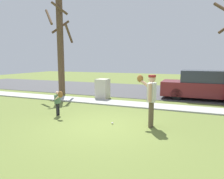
{
  "coord_description": "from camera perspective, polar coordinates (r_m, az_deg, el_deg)",
  "views": [
    {
      "loc": [
        2.79,
        -6.13,
        2.22
      ],
      "look_at": [
        -0.35,
        1.77,
        1.0
      ],
      "focal_mm": 32.97,
      "sensor_mm": 36.0,
      "label": 1
    }
  ],
  "objects": [
    {
      "name": "road_surface",
      "position": [
        15.15,
        10.87,
        -0.35
      ],
      "size": [
        36.0,
        6.8,
        0.02
      ],
      "primitive_type": "cube",
      "color": "#424244",
      "rests_on": "ground"
    },
    {
      "name": "sidewalk_strip",
      "position": [
        10.35,
        5.6,
        -4.07
      ],
      "size": [
        36.0,
        1.2,
        0.06
      ],
      "primitive_type": "cube",
      "color": "#A3A39E",
      "rests_on": "ground"
    },
    {
      "name": "person_adult",
      "position": [
        6.9,
        10.62,
        -1.43
      ],
      "size": [
        0.69,
        0.64,
        1.74
      ],
      "rotation": [
        0.0,
        0.0,
        3.13
      ],
      "color": "brown",
      "rests_on": "ground"
    },
    {
      "name": "utility_cabinet",
      "position": [
        11.85,
        -2.61,
        0.17
      ],
      "size": [
        0.66,
        0.75,
        1.14
      ],
      "primitive_type": "cube",
      "color": "beige",
      "rests_on": "ground"
    },
    {
      "name": "parked_suv_maroon",
      "position": [
        12.75,
        24.39,
        1.01
      ],
      "size": [
        4.7,
        1.9,
        1.63
      ],
      "rotation": [
        0.0,
        0.0,
        3.14
      ],
      "color": "maroon",
      "rests_on": "road_surface"
    },
    {
      "name": "ground_plane",
      "position": [
        10.26,
        5.44,
        -4.35
      ],
      "size": [
        48.0,
        48.0,
        0.0
      ],
      "primitive_type": "plane",
      "color": "olive"
    },
    {
      "name": "baseball",
      "position": [
        7.28,
        0.11,
        -9.28
      ],
      "size": [
        0.07,
        0.07,
        0.07
      ],
      "primitive_type": "sphere",
      "color": "white",
      "rests_on": "ground"
    },
    {
      "name": "person_child",
      "position": [
        8.46,
        -14.64,
        -2.66
      ],
      "size": [
        0.44,
        0.4,
        1.03
      ],
      "rotation": [
        0.0,
        0.0,
        6.27
      ],
      "color": "black",
      "rests_on": "ground"
    },
    {
      "name": "street_tree_far",
      "position": [
        13.38,
        -14.13,
        11.73
      ],
      "size": [
        1.85,
        1.89,
        5.88
      ],
      "color": "brown",
      "rests_on": "ground"
    }
  ]
}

